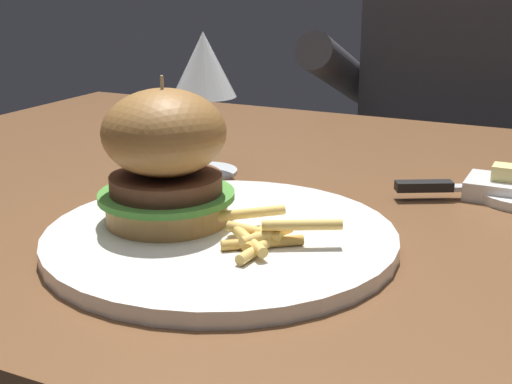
# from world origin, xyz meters

# --- Properties ---
(dining_table) EXTENTS (1.12, 0.85, 0.74)m
(dining_table) POSITION_xyz_m (0.00, 0.00, 0.64)
(dining_table) COLOR brown
(dining_table) RESTS_ON ground
(main_plate) EXTENTS (0.31, 0.31, 0.01)m
(main_plate) POSITION_xyz_m (0.05, -0.19, 0.75)
(main_plate) COLOR white
(main_plate) RESTS_ON dining_table
(burger_sandwich) EXTENTS (0.12, 0.12, 0.13)m
(burger_sandwich) POSITION_xyz_m (-0.01, -0.19, 0.81)
(burger_sandwich) COLOR #B78447
(burger_sandwich) RESTS_ON main_plate
(fries_pile) EXTENTS (0.12, 0.11, 0.02)m
(fries_pile) POSITION_xyz_m (0.09, -0.20, 0.76)
(fries_pile) COLOR gold
(fries_pile) RESTS_ON main_plate
(wine_glass) EXTENTS (0.08, 0.08, 0.17)m
(wine_glass) POSITION_xyz_m (-0.08, 0.01, 0.86)
(wine_glass) COLOR silver
(wine_glass) RESTS_ON dining_table
(table_knife) EXTENTS (0.21, 0.13, 0.01)m
(table_knife) POSITION_xyz_m (0.24, 0.05, 0.75)
(table_knife) COLOR silver
(table_knife) RESTS_ON bread_plate
(butter_dish) EXTENTS (0.08, 0.06, 0.04)m
(butter_dish) POSITION_xyz_m (0.25, 0.06, 0.75)
(butter_dish) COLOR white
(butter_dish) RESTS_ON dining_table
(diner_person) EXTENTS (0.51, 0.36, 1.18)m
(diner_person) POSITION_xyz_m (0.10, 0.70, 0.56)
(diner_person) COLOR #282833
(diner_person) RESTS_ON ground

